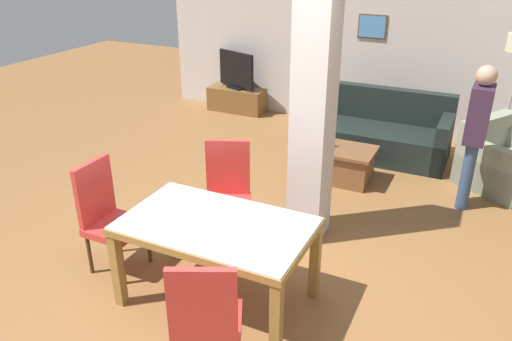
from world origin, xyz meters
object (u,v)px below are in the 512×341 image
object	(u,v)px
sofa	(372,133)
bottle	(328,140)
coffee_table	(343,164)
dining_chair_near_right	(206,320)
dining_chair_far_left	(227,191)
tv_screen	(236,71)
dining_chair_head_left	(107,213)
armchair	(503,164)
standing_person	(476,129)
dining_table	(217,239)
tv_stand	(237,100)

from	to	relation	value
sofa	bottle	bearing A→B (deg)	74.51
coffee_table	dining_chair_near_right	bearing A→B (deg)	-88.28
dining_chair_far_left	tv_screen	size ratio (longest dim) A/B	1.35
dining_chair_near_right	tv_screen	size ratio (longest dim) A/B	1.35
dining_chair_head_left	armchair	size ratio (longest dim) A/B	0.85
dining_chair_far_left	standing_person	xyz separation A→B (m)	(2.11, 1.82, 0.39)
dining_chair_head_left	standing_person	xyz separation A→B (m)	(2.87, 2.69, 0.39)
dining_table	bottle	bearing A→B (deg)	88.49
dining_chair_near_right	coffee_table	bearing A→B (deg)	66.57
dining_chair_far_left	tv_screen	distance (m)	4.22
coffee_table	standing_person	size ratio (longest dim) A/B	0.47
sofa	armchair	world-z (taller)	sofa
tv_stand	standing_person	distance (m)	4.51
armchair	dining_chair_near_right	bearing A→B (deg)	9.92
dining_chair_far_left	coffee_table	size ratio (longest dim) A/B	1.36
dining_chair_far_left	coffee_table	distance (m)	1.99
dining_table	dining_chair_far_left	world-z (taller)	dining_chair_far_left
dining_chair_head_left	armchair	bearing A→B (deg)	136.69
coffee_table	standing_person	bearing A→B (deg)	-1.32
bottle	sofa	bearing A→B (deg)	74.51
tv_screen	dining_table	bearing A→B (deg)	135.60
bottle	tv_screen	distance (m)	3.06
dining_chair_near_right	tv_stand	xyz separation A→B (m)	(-2.64, 5.46, -0.35)
dining_table	dining_chair_far_left	size ratio (longest dim) A/B	1.46
sofa	coffee_table	distance (m)	1.08
dining_table	standing_person	distance (m)	3.21
dining_table	dining_chair_near_right	bearing A→B (deg)	-64.85
sofa	dining_table	bearing A→B (deg)	84.30
dining_chair_near_right	sofa	xyz separation A→B (m)	(-0.00, 4.60, -0.26)
coffee_table	dining_chair_head_left	bearing A→B (deg)	-117.54
dining_table	armchair	size ratio (longest dim) A/B	1.25
dining_chair_head_left	sofa	bearing A→B (deg)	158.12
sofa	tv_screen	distance (m)	2.81
dining_table	tv_stand	xyz separation A→B (m)	(-2.26, 4.65, -0.39)
dining_chair_near_right	coffee_table	size ratio (longest dim) A/B	1.36
armchair	bottle	xyz separation A→B (m)	(-2.03, -0.76, 0.24)
dining_table	dining_chair_near_right	distance (m)	0.90
tv_stand	tv_screen	size ratio (longest dim) A/B	1.31
armchair	coffee_table	bearing A→B (deg)	-36.56
dining_chair_far_left	armchair	size ratio (longest dim) A/B	0.85
dining_table	dining_chair_head_left	distance (m)	1.14
standing_person	dining_chair_near_right	bearing A→B (deg)	160.25
dining_chair_near_right	armchair	xyz separation A→B (m)	(1.72, 4.25, -0.27)
dining_chair_near_right	standing_person	bearing A→B (deg)	43.78
armchair	dining_chair_far_left	bearing A→B (deg)	-12.07
sofa	dining_chair_near_right	bearing A→B (deg)	90.04
dining_chair_near_right	coffee_table	xyz separation A→B (m)	(-0.11, 3.53, -0.33)
dining_table	bottle	distance (m)	2.68
tv_screen	standing_person	xyz separation A→B (m)	(3.99, -1.96, 0.21)
dining_table	standing_person	world-z (taller)	standing_person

